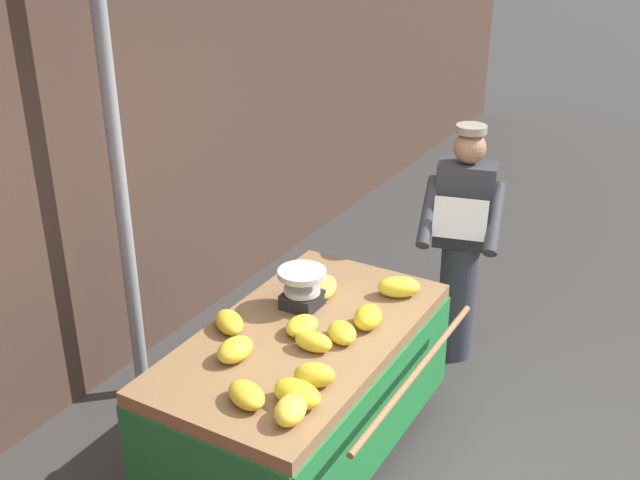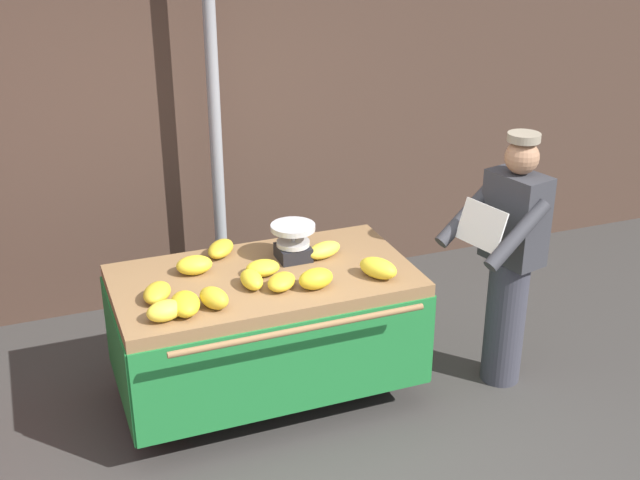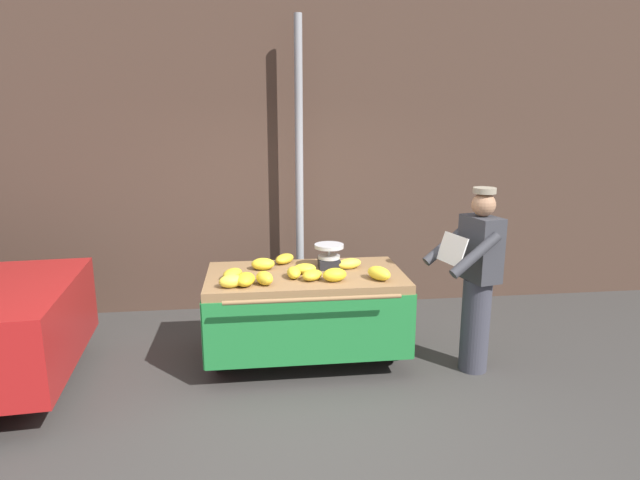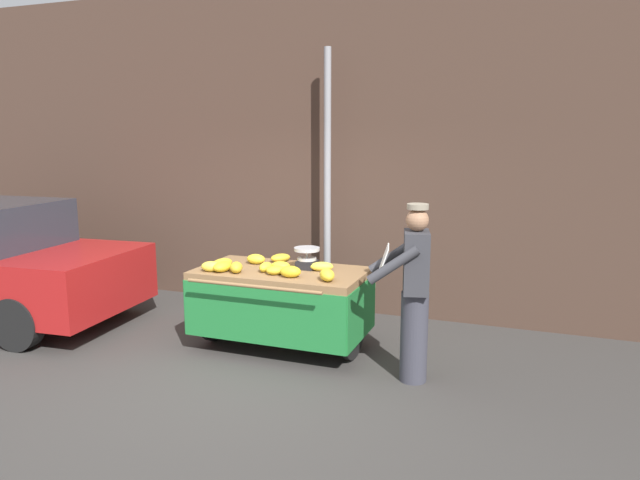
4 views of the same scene
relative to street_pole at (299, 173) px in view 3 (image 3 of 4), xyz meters
The scene contains 18 objects.
ground_plane 2.83m from the street_pole, 93.12° to the right, with size 60.00×60.00×0.00m, color #383533.
back_wall 0.63m from the street_pole, 105.97° to the left, with size 16.00×0.24×4.28m, color #473328.
street_pole is the anchor object (origin of this frame).
banana_cart 1.66m from the street_pole, 92.66° to the right, with size 1.85×1.20×0.89m.
weighing_scale 1.35m from the street_pole, 81.01° to the right, with size 0.28×0.28×0.24m.
banana_bunch_0 1.63m from the street_pole, 97.06° to the right, with size 0.12×0.21×0.10m, color yellow.
banana_bunch_1 1.46m from the street_pole, 72.74° to the right, with size 0.13×0.25×0.10m, color yellow.
banana_bunch_2 1.22m from the street_pole, 103.93° to the right, with size 0.14×0.24×0.09m, color gold.
banana_bunch_3 1.74m from the street_pole, 117.52° to the right, with size 0.15×0.23×0.09m, color gold.
banana_bunch_4 1.84m from the street_pole, 70.07° to the right, with size 0.14×0.25×0.12m, color yellow.
banana_bunch_5 1.50m from the street_pole, 92.90° to the right, with size 0.16×0.21×0.09m, color yellow.
banana_bunch_6 1.75m from the street_pole, 83.74° to the right, with size 0.15×0.22×0.12m, color gold.
banana_bunch_7 1.81m from the street_pole, 105.56° to the right, with size 0.13×0.20×0.12m, color gold.
banana_bunch_8 1.69m from the street_pole, 90.76° to the right, with size 0.15×0.21×0.09m, color gold.
banana_bunch_9 1.42m from the street_pole, 111.65° to the right, with size 0.15×0.22×0.11m, color yellow.
banana_bunch_10 1.94m from the street_pole, 114.02° to the right, with size 0.14×0.21×0.11m, color yellow.
banana_bunch_11 1.87m from the street_pole, 110.86° to the right, with size 0.16×0.25×0.11m, color gold.
vendor_person 2.35m from the street_pole, 48.34° to the right, with size 0.66×0.61×1.71m.
Camera 3 is at (-0.39, -3.81, 2.33)m, focal length 30.13 mm.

